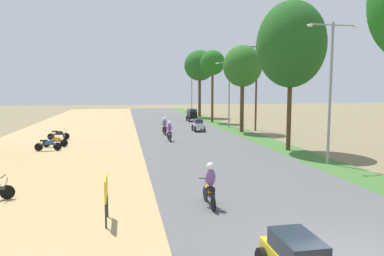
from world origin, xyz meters
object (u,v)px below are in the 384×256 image
object	(u,v)px
median_tree_fourth	(213,63)
street_signboard	(106,191)
parked_motorbike_third	(56,140)
median_tree_third	(243,67)
parked_motorbike_fourth	(59,134)
motorbike_ahead_second	(169,132)
motorbike_foreground_rider	(210,186)
motorbike_ahead_third	(164,126)
parked_motorbike_second	(48,144)
streetlamp_far	(192,86)
median_tree_second	(291,45)
utility_pole_near	(256,85)
streetlamp_mid	(229,89)
car_hatchback_silver	(198,125)
median_tree_fifth	(200,66)
streetlamp_near	(331,84)
car_van_black	(192,114)

from	to	relation	value
median_tree_fourth	street_signboard	bearing A→B (deg)	-109.53
parked_motorbike_third	median_tree_third	bearing A→B (deg)	20.71
parked_motorbike_fourth	motorbike_ahead_second	xyz separation A→B (m)	(9.09, -2.64, 0.30)
motorbike_foreground_rider	motorbike_ahead_third	distance (m)	20.69
parked_motorbike_fourth	median_tree_fourth	distance (m)	22.15
parked_motorbike_second	streetlamp_far	xyz separation A→B (m)	(16.69, 34.70, 4.23)
parked_motorbike_fourth	motorbike_ahead_third	bearing A→B (deg)	9.32
median_tree_second	utility_pole_near	distance (m)	12.31
street_signboard	streetlamp_mid	size ratio (longest dim) A/B	0.21
utility_pole_near	median_tree_third	bearing A→B (deg)	-148.58
median_tree_second	motorbike_ahead_second	world-z (taller)	median_tree_second
street_signboard	median_tree_fourth	distance (m)	35.55
motorbike_foreground_rider	streetlamp_mid	bearing A→B (deg)	71.94
motorbike_ahead_second	car_hatchback_silver	bearing A→B (deg)	58.95
median_tree_fourth	median_tree_fifth	size ratio (longest dim) A/B	0.91
streetlamp_near	utility_pole_near	world-z (taller)	utility_pole_near
median_tree_third	streetlamp_far	size ratio (longest dim) A/B	1.04
streetlamp_far	streetlamp_near	bearing A→B (deg)	-90.00
car_van_black	motorbike_ahead_second	size ratio (longest dim) A/B	1.34
car_hatchback_silver	motorbike_ahead_second	world-z (taller)	motorbike_ahead_second
median_tree_fourth	streetlamp_far	size ratio (longest dim) A/B	1.11
parked_motorbike_fourth	streetlamp_near	world-z (taller)	streetlamp_near
parked_motorbike_fourth	street_signboard	xyz separation A→B (m)	(4.89, -20.03, 0.55)
median_tree_second	utility_pole_near	world-z (taller)	median_tree_second
parked_motorbike_third	median_tree_third	world-z (taller)	median_tree_third
parked_motorbike_second	median_tree_second	bearing A→B (deg)	-9.72
motorbike_foreground_rider	median_tree_fifth	bearing A→B (deg)	78.57
median_tree_fourth	parked_motorbike_fourth	bearing A→B (deg)	-142.08
parked_motorbike_fourth	utility_pole_near	world-z (taller)	utility_pole_near
median_tree_second	motorbike_ahead_third	size ratio (longest dim) A/B	5.69
median_tree_second	streetlamp_far	size ratio (longest dim) A/B	1.24
median_tree_fourth	motorbike_ahead_third	size ratio (longest dim) A/B	5.08
streetlamp_near	car_hatchback_silver	distance (m)	17.54
parked_motorbike_second	median_tree_third	distance (m)	19.40
utility_pole_near	street_signboard	bearing A→B (deg)	-120.73
car_van_black	motorbike_ahead_third	distance (m)	13.81
median_tree_second	car_hatchback_silver	bearing A→B (deg)	108.58
car_van_black	parked_motorbike_third	bearing A→B (deg)	-126.91
motorbike_foreground_rider	median_tree_second	bearing A→B (deg)	52.50
median_tree_second	car_van_black	bearing A→B (deg)	96.51
median_tree_third	car_van_black	size ratio (longest dim) A/B	3.54
street_signboard	median_tree_fifth	bearing A→B (deg)	74.09
median_tree_fifth	streetlamp_near	world-z (taller)	median_tree_fifth
median_tree_second	motorbike_ahead_third	bearing A→B (deg)	127.69
motorbike_ahead_second	motorbike_ahead_third	bearing A→B (deg)	89.18
motorbike_ahead_second	median_tree_fifth	bearing A→B (deg)	72.46
streetlamp_near	car_van_black	distance (m)	27.82
parked_motorbike_fourth	motorbike_foreground_rider	size ratio (longest dim) A/B	1.00
utility_pole_near	streetlamp_mid	bearing A→B (deg)	120.06
street_signboard	streetlamp_far	bearing A→B (deg)	76.21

